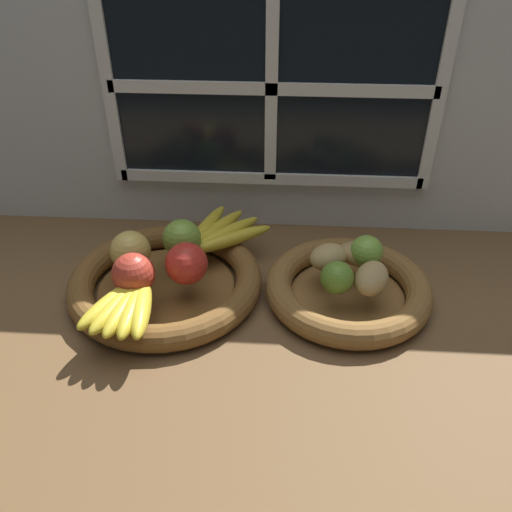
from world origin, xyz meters
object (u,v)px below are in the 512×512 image
object	(u,v)px
fruit_bowl_right	(348,289)
potato_oblong	(329,257)
fruit_bowl_left	(166,282)
lime_far	(366,252)
apple_red_front	(133,274)
banana_bunch_back	(217,234)
apple_green_back	(182,238)
banana_bunch_front	(127,304)
apple_golden_left	(130,251)
potato_small	(372,278)
apple_red_right	(187,263)
potato_back	(360,254)
lime_near	(337,278)

from	to	relation	value
fruit_bowl_right	potato_oblong	distance (cm)	6.81
fruit_bowl_left	lime_far	world-z (taller)	lime_far
apple_red_front	lime_far	size ratio (longest dim) A/B	1.21
banana_bunch_back	lime_far	xyz separation A→B (cm)	(28.47, -7.05, 1.69)
apple_green_back	banana_bunch_front	xyz separation A→B (cm)	(-6.06, -17.35, -1.98)
fruit_bowl_right	apple_golden_left	distance (cm)	40.26
potato_small	lime_far	size ratio (longest dim) A/B	1.35
apple_green_back	banana_bunch_back	distance (cm)	8.44
apple_red_right	potato_back	distance (cm)	31.81
apple_red_right	apple_red_front	bearing A→B (deg)	-156.09
apple_golden_left	lime_near	xyz separation A→B (cm)	(37.09, -4.71, -0.78)
fruit_bowl_left	fruit_bowl_right	bearing A→B (deg)	-0.00
apple_red_right	banana_bunch_back	bearing A→B (deg)	75.39
potato_back	potato_oblong	bearing A→B (deg)	-164.05
banana_bunch_front	banana_bunch_back	size ratio (longest dim) A/B	0.86
fruit_bowl_right	apple_red_front	world-z (taller)	apple_red_front
potato_back	fruit_bowl_right	bearing A→B (deg)	-114.44
potato_back	apple_red_right	bearing A→B (deg)	-167.09
fruit_bowl_right	apple_green_back	distance (cm)	32.28
banana_bunch_back	potato_small	bearing A→B (deg)	-26.65
potato_oblong	apple_golden_left	bearing A→B (deg)	-176.48
apple_golden_left	fruit_bowl_right	bearing A→B (deg)	-0.99
fruit_bowl_right	potato_oblong	bearing A→B (deg)	142.13
apple_golden_left	potato_small	size ratio (longest dim) A/B	0.89
apple_red_right	apple_golden_left	bearing A→B (deg)	163.51
fruit_bowl_left	banana_bunch_front	xyz separation A→B (cm)	(-3.54, -11.90, 4.24)
potato_oblong	potato_small	world-z (taller)	potato_small
fruit_bowl_right	apple_green_back	size ratio (longest dim) A/B	4.14
apple_green_back	potato_back	distance (cm)	33.33
apple_red_front	banana_bunch_back	size ratio (longest dim) A/B	0.38
fruit_bowl_left	apple_green_back	bearing A→B (deg)	65.20
apple_red_front	banana_bunch_back	world-z (taller)	apple_red_front
potato_oblong	banana_bunch_back	bearing A→B (deg)	159.31
fruit_bowl_left	lime_near	xyz separation A→B (cm)	(31.05, -4.02, 5.45)
fruit_bowl_right	apple_red_right	world-z (taller)	apple_red_right
apple_green_back	lime_near	bearing A→B (deg)	-18.36
banana_bunch_back	potato_back	xyz separation A→B (cm)	(27.42, -6.51, 0.75)
potato_back	lime_far	xyz separation A→B (cm)	(1.05, -0.54, 0.94)
potato_small	lime_far	xyz separation A→B (cm)	(-0.19, 7.34, 0.54)
apple_red_right	lime_far	xyz separation A→B (cm)	(32.02, 6.55, -0.72)
fruit_bowl_right	apple_green_back	world-z (taller)	apple_green_back
banana_bunch_back	lime_near	size ratio (longest dim) A/B	3.42
fruit_bowl_left	potato_back	distance (cm)	36.39
apple_red_right	lime_far	bearing A→B (deg)	11.57
potato_back	potato_small	xyz separation A→B (cm)	(1.24, -7.88, 0.40)
fruit_bowl_right	potato_back	distance (cm)	6.85
lime_near	lime_far	size ratio (longest dim) A/B	0.94
apple_red_right	fruit_bowl_right	bearing A→B (deg)	5.01
apple_green_back	banana_bunch_back	world-z (taller)	apple_green_back
apple_golden_left	apple_red_front	distance (cm)	7.38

